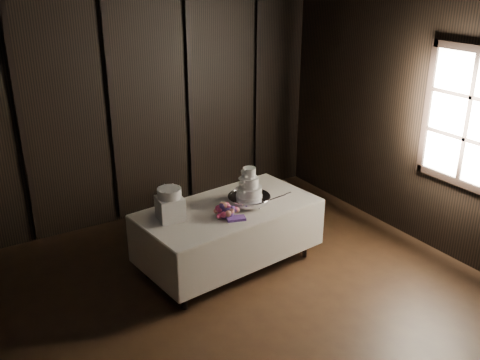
% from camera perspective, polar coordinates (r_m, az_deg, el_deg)
% --- Properties ---
extents(room, '(6.08, 7.08, 3.08)m').
position_cam_1_polar(room, '(4.03, 3.09, -3.88)').
color(room, black).
rests_on(room, ground).
extents(window, '(0.06, 1.16, 1.56)m').
position_cam_1_polar(window, '(6.33, 23.16, 6.04)').
color(window, black).
rests_on(window, room).
extents(display_table, '(2.09, 1.25, 0.76)m').
position_cam_1_polar(display_table, '(6.08, -1.21, -5.82)').
color(display_table, '#F0E7CF').
rests_on(display_table, ground).
extents(cake_stand, '(0.59, 0.59, 0.09)m').
position_cam_1_polar(cake_stand, '(5.99, 0.98, -2.10)').
color(cake_stand, silver).
rests_on(cake_stand, display_table).
extents(wedding_cake, '(0.32, 0.28, 0.34)m').
position_cam_1_polar(wedding_cake, '(5.90, 0.86, -0.62)').
color(wedding_cake, white).
rests_on(wedding_cake, cake_stand).
extents(bouquet, '(0.42, 0.49, 0.20)m').
position_cam_1_polar(bouquet, '(5.67, -1.50, -3.29)').
color(bouquet, '#C44F5F').
rests_on(bouquet, display_table).
extents(box_pedestal, '(0.29, 0.29, 0.25)m').
position_cam_1_polar(box_pedestal, '(5.64, -7.46, -3.01)').
color(box_pedestal, white).
rests_on(box_pedestal, display_table).
extents(small_cake, '(0.33, 0.33, 0.10)m').
position_cam_1_polar(small_cake, '(5.57, -7.55, -1.38)').
color(small_cake, white).
rests_on(small_cake, box_pedestal).
extents(cake_knife, '(0.37, 0.06, 0.01)m').
position_cam_1_polar(cake_knife, '(6.14, 3.90, -1.91)').
color(cake_knife, silver).
rests_on(cake_knife, display_table).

